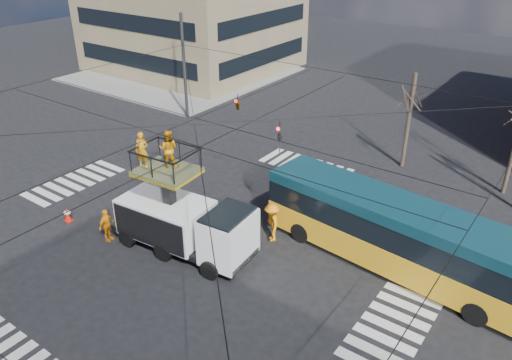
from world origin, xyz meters
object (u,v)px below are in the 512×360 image
object	(u,v)px
utility_truck	(184,214)
worker_ground	(107,225)
traffic_cone	(67,214)
city_bus	(401,236)
flagger	(272,222)

from	to	relation	value
utility_truck	worker_ground	bearing A→B (deg)	-160.42
traffic_cone	city_bus	bearing A→B (deg)	21.83
city_bus	utility_truck	bearing A→B (deg)	-146.62
utility_truck	flagger	world-z (taller)	utility_truck
utility_truck	worker_ground	distance (m)	4.14
traffic_cone	utility_truck	bearing A→B (deg)	14.14
utility_truck	worker_ground	size ratio (longest dim) A/B	4.21
city_bus	flagger	world-z (taller)	city_bus
worker_ground	utility_truck	bearing A→B (deg)	-77.90
city_bus	flagger	distance (m)	6.01
city_bus	worker_ground	xyz separation A→B (m)	(-12.20, -6.09, -0.87)
city_bus	traffic_cone	bearing A→B (deg)	-152.15
utility_truck	city_bus	world-z (taller)	utility_truck
utility_truck	city_bus	xyz separation A→B (m)	(8.57, 4.43, -0.23)
traffic_cone	flagger	xyz separation A→B (m)	(9.52, 4.72, 0.61)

